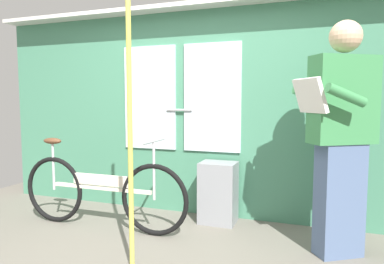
{
  "coord_description": "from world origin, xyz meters",
  "views": [
    {
      "loc": [
        1.15,
        -2.26,
        1.2
      ],
      "look_at": [
        0.09,
        0.73,
        0.91
      ],
      "focal_mm": 32.7,
      "sensor_mm": 36.0,
      "label": 1
    }
  ],
  "objects_px": {
    "bicycle_near_door": "(100,191)",
    "handrail_pole": "(130,121)",
    "passenger_reading_newspaper": "(341,134)",
    "trash_bin_by_wall": "(218,192)"
  },
  "relations": [
    {
      "from": "bicycle_near_door",
      "to": "handrail_pole",
      "type": "relative_size",
      "value": 0.82
    },
    {
      "from": "passenger_reading_newspaper",
      "to": "bicycle_near_door",
      "type": "bearing_deg",
      "value": -28.91
    },
    {
      "from": "passenger_reading_newspaper",
      "to": "handrail_pole",
      "type": "distance_m",
      "value": 1.57
    },
    {
      "from": "bicycle_near_door",
      "to": "trash_bin_by_wall",
      "type": "height_order",
      "value": "bicycle_near_door"
    },
    {
      "from": "passenger_reading_newspaper",
      "to": "handrail_pole",
      "type": "xyz_separation_m",
      "value": [
        -1.4,
        -0.72,
        0.11
      ]
    },
    {
      "from": "bicycle_near_door",
      "to": "passenger_reading_newspaper",
      "type": "relative_size",
      "value": 0.97
    },
    {
      "from": "trash_bin_by_wall",
      "to": "handrail_pole",
      "type": "bearing_deg",
      "value": -106.5
    },
    {
      "from": "bicycle_near_door",
      "to": "passenger_reading_newspaper",
      "type": "height_order",
      "value": "passenger_reading_newspaper"
    },
    {
      "from": "passenger_reading_newspaper",
      "to": "trash_bin_by_wall",
      "type": "height_order",
      "value": "passenger_reading_newspaper"
    },
    {
      "from": "bicycle_near_door",
      "to": "passenger_reading_newspaper",
      "type": "distance_m",
      "value": 2.15
    }
  ]
}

